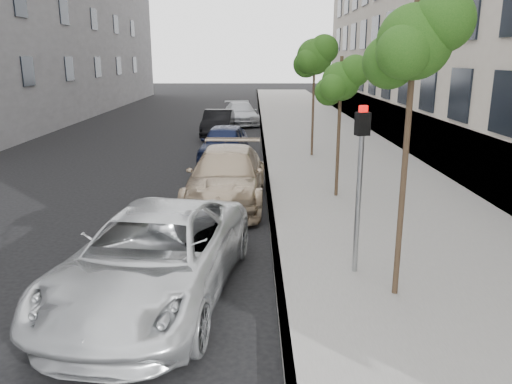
{
  "coord_description": "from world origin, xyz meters",
  "views": [
    {
      "loc": [
        0.69,
        -6.57,
        4.17
      ],
      "look_at": [
        0.75,
        3.35,
        1.5
      ],
      "focal_mm": 35.0,
      "sensor_mm": 36.0,
      "label": 1
    }
  ],
  "objects_px": {
    "tree_far": "(315,57)",
    "tree_mid": "(342,82)",
    "signal_pole": "(360,171)",
    "suv": "(227,176)",
    "sedan_blue": "(224,143)",
    "sedan_black": "(218,123)",
    "minivan": "(154,257)",
    "sedan_rear": "(241,113)",
    "tree_near": "(416,43)"
  },
  "relations": [
    {
      "from": "tree_far",
      "to": "tree_mid",
      "type": "bearing_deg",
      "value": -90.0
    },
    {
      "from": "tree_near",
      "to": "minivan",
      "type": "distance_m",
      "value": 5.6
    },
    {
      "from": "signal_pole",
      "to": "sedan_rear",
      "type": "bearing_deg",
      "value": 79.14
    },
    {
      "from": "sedan_blue",
      "to": "signal_pole",
      "type": "bearing_deg",
      "value": -69.85
    },
    {
      "from": "tree_mid",
      "to": "minivan",
      "type": "height_order",
      "value": "tree_mid"
    },
    {
      "from": "tree_mid",
      "to": "sedan_black",
      "type": "relative_size",
      "value": 0.95
    },
    {
      "from": "tree_near",
      "to": "tree_mid",
      "type": "distance_m",
      "value": 6.56
    },
    {
      "from": "tree_far",
      "to": "suv",
      "type": "relative_size",
      "value": 0.91
    },
    {
      "from": "tree_far",
      "to": "signal_pole",
      "type": "distance_m",
      "value": 12.24
    },
    {
      "from": "tree_near",
      "to": "sedan_black",
      "type": "distance_m",
      "value": 20.08
    },
    {
      "from": "sedan_black",
      "to": "sedan_rear",
      "type": "xyz_separation_m",
      "value": [
        1.12,
        5.15,
        -0.02
      ]
    },
    {
      "from": "suv",
      "to": "sedan_blue",
      "type": "xyz_separation_m",
      "value": [
        -0.42,
        6.15,
        -0.04
      ]
    },
    {
      "from": "tree_near",
      "to": "sedan_rear",
      "type": "xyz_separation_m",
      "value": [
        -3.34,
        24.38,
        -3.7
      ]
    },
    {
      "from": "signal_pole",
      "to": "minivan",
      "type": "relative_size",
      "value": 0.56
    },
    {
      "from": "tree_near",
      "to": "suv",
      "type": "distance_m",
      "value": 7.96
    },
    {
      "from": "minivan",
      "to": "suv",
      "type": "bearing_deg",
      "value": 89.41
    },
    {
      "from": "tree_mid",
      "to": "sedan_blue",
      "type": "distance_m",
      "value": 7.53
    },
    {
      "from": "signal_pole",
      "to": "suv",
      "type": "distance_m",
      "value": 6.15
    },
    {
      "from": "signal_pole",
      "to": "tree_mid",
      "type": "bearing_deg",
      "value": 66.65
    },
    {
      "from": "tree_far",
      "to": "minivan",
      "type": "bearing_deg",
      "value": -108.41
    },
    {
      "from": "tree_near",
      "to": "tree_far",
      "type": "height_order",
      "value": "tree_near"
    },
    {
      "from": "suv",
      "to": "sedan_black",
      "type": "height_order",
      "value": "suv"
    },
    {
      "from": "minivan",
      "to": "sedan_blue",
      "type": "height_order",
      "value": "minivan"
    },
    {
      "from": "tree_far",
      "to": "minivan",
      "type": "height_order",
      "value": "tree_far"
    },
    {
      "from": "sedan_blue",
      "to": "sedan_black",
      "type": "xyz_separation_m",
      "value": [
        -0.71,
        6.81,
        -0.04
      ]
    },
    {
      "from": "tree_far",
      "to": "signal_pole",
      "type": "bearing_deg",
      "value": -92.64
    },
    {
      "from": "tree_mid",
      "to": "tree_far",
      "type": "relative_size",
      "value": 0.83
    },
    {
      "from": "suv",
      "to": "sedan_rear",
      "type": "bearing_deg",
      "value": 92.04
    },
    {
      "from": "minivan",
      "to": "tree_far",
      "type": "bearing_deg",
      "value": 79.89
    },
    {
      "from": "tree_near",
      "to": "sedan_rear",
      "type": "relative_size",
      "value": 1.05
    },
    {
      "from": "tree_mid",
      "to": "sedan_black",
      "type": "distance_m",
      "value": 13.78
    },
    {
      "from": "sedan_black",
      "to": "minivan",
      "type": "bearing_deg",
      "value": -87.43
    },
    {
      "from": "tree_mid",
      "to": "sedan_black",
      "type": "xyz_separation_m",
      "value": [
        -4.45,
        12.73,
        -2.8
      ]
    },
    {
      "from": "signal_pole",
      "to": "sedan_rear",
      "type": "xyz_separation_m",
      "value": [
        -2.78,
        23.43,
        -1.45
      ]
    },
    {
      "from": "sedan_black",
      "to": "sedan_rear",
      "type": "height_order",
      "value": "sedan_black"
    },
    {
      "from": "sedan_black",
      "to": "signal_pole",
      "type": "bearing_deg",
      "value": -75.87
    },
    {
      "from": "tree_near",
      "to": "signal_pole",
      "type": "height_order",
      "value": "tree_near"
    },
    {
      "from": "minivan",
      "to": "suv",
      "type": "height_order",
      "value": "minivan"
    },
    {
      "from": "suv",
      "to": "sedan_black",
      "type": "distance_m",
      "value": 13.0
    },
    {
      "from": "tree_far",
      "to": "sedan_rear",
      "type": "relative_size",
      "value": 1.04
    },
    {
      "from": "sedan_black",
      "to": "tree_near",
      "type": "bearing_deg",
      "value": -74.87
    },
    {
      "from": "tree_far",
      "to": "sedan_black",
      "type": "height_order",
      "value": "tree_far"
    },
    {
      "from": "sedan_rear",
      "to": "tree_far",
      "type": "bearing_deg",
      "value": -82.17
    },
    {
      "from": "sedan_blue",
      "to": "sedan_black",
      "type": "bearing_deg",
      "value": 100.6
    },
    {
      "from": "tree_near",
      "to": "tree_mid",
      "type": "xyz_separation_m",
      "value": [
        0.0,
        6.5,
        -0.88
      ]
    },
    {
      "from": "signal_pole",
      "to": "sedan_blue",
      "type": "relative_size",
      "value": 0.73
    },
    {
      "from": "sedan_black",
      "to": "tree_mid",
      "type": "bearing_deg",
      "value": -68.63
    },
    {
      "from": "minivan",
      "to": "sedan_rear",
      "type": "xyz_separation_m",
      "value": [
        0.95,
        24.28,
        -0.1
      ]
    },
    {
      "from": "minivan",
      "to": "sedan_blue",
      "type": "relative_size",
      "value": 1.29
    },
    {
      "from": "sedan_rear",
      "to": "sedan_black",
      "type": "bearing_deg",
      "value": -110.74
    }
  ]
}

